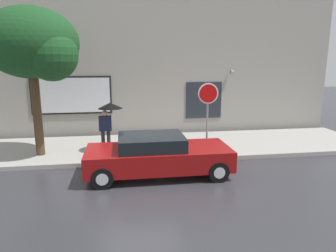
# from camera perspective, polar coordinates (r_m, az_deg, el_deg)

# --- Properties ---
(ground_plane) EXTENTS (60.00, 60.00, 0.00)m
(ground_plane) POSITION_cam_1_polar(r_m,az_deg,el_deg) (10.07, -5.03, -9.05)
(ground_plane) COLOR #333338
(sidewalk) EXTENTS (20.00, 4.00, 0.15)m
(sidewalk) POSITION_cam_1_polar(r_m,az_deg,el_deg) (12.89, -5.90, -3.94)
(sidewalk) COLOR #A3A099
(sidewalk) RESTS_ON ground
(building_facade) EXTENTS (20.00, 0.67, 7.00)m
(building_facade) POSITION_cam_1_polar(r_m,az_deg,el_deg) (14.89, -6.75, 11.48)
(building_facade) COLOR #9E998E
(building_facade) RESTS_ON ground
(parked_car) EXTENTS (4.57, 1.95, 1.32)m
(parked_car) POSITION_cam_1_polar(r_m,az_deg,el_deg) (9.82, -2.04, -5.45)
(parked_car) COLOR maroon
(parked_car) RESTS_ON ground
(fire_hydrant) EXTENTS (0.30, 0.44, 0.80)m
(fire_hydrant) POSITION_cam_1_polar(r_m,az_deg,el_deg) (11.67, -3.74, -3.24)
(fire_hydrant) COLOR red
(fire_hydrant) RESTS_ON sidewalk
(pedestrian_with_umbrella) EXTENTS (0.94, 0.94, 1.91)m
(pedestrian_with_umbrella) POSITION_cam_1_polar(r_m,az_deg,el_deg) (11.93, -11.05, 2.33)
(pedestrian_with_umbrella) COLOR black
(pedestrian_with_umbrella) RESTS_ON sidewalk
(street_tree) EXTENTS (3.33, 2.83, 5.34)m
(street_tree) POSITION_cam_1_polar(r_m,az_deg,el_deg) (11.95, -23.60, 13.56)
(street_tree) COLOR #4C3823
(street_tree) RESTS_ON sidewalk
(stop_sign) EXTENTS (0.76, 0.10, 2.70)m
(stop_sign) POSITION_cam_1_polar(r_m,az_deg,el_deg) (11.26, 7.45, 3.98)
(stop_sign) COLOR gray
(stop_sign) RESTS_ON sidewalk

